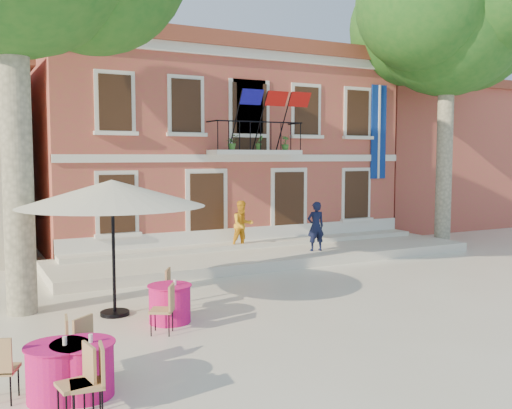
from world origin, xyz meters
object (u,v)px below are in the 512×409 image
Objects in this scene: cafe_table_1 at (170,302)px; cafe_table_2 at (83,367)px; pedestrian_orange at (242,225)px; patio_umbrella at (112,194)px; plane_tree_east at (448,18)px; pedestrian_navy at (316,226)px; cafe_table_0 at (57,369)px.

cafe_table_2 is (-2.25, -2.86, 0.00)m from cafe_table_1.
patio_umbrella is at bearing -139.13° from pedestrian_orange.
plane_tree_east is at bearing 27.80° from cafe_table_2.
cafe_table_1 is at bearing 43.18° from pedestrian_navy.
cafe_table_0 and cafe_table_1 have the same top height.
cafe_table_0 is (-15.16, -7.76, -8.02)m from plane_tree_east.
plane_tree_east reaches higher than patio_umbrella.
cafe_table_0 is at bearing -130.44° from pedestrian_orange.
cafe_table_0 is 0.95× the size of cafe_table_2.
pedestrian_orange is 0.82× the size of cafe_table_2.
cafe_table_2 is (-6.81, -8.80, -0.68)m from pedestrian_orange.
pedestrian_navy is 0.86× the size of cafe_table_0.
patio_umbrella reaches higher than cafe_table_1.
pedestrian_orange is 0.86× the size of cafe_table_1.
cafe_table_2 is at bearing -128.90° from pedestrian_orange.
patio_umbrella is 2.42× the size of pedestrian_navy.
plane_tree_east is 15.72m from cafe_table_1.
cafe_table_0 is 0.35m from cafe_table_2.
pedestrian_orange reaches higher than cafe_table_2.
patio_umbrella reaches higher than pedestrian_navy.
pedestrian_orange is (-1.94, 1.45, -0.00)m from pedestrian_navy.
pedestrian_orange is 7.52m from cafe_table_1.
plane_tree_east is 7.13× the size of pedestrian_orange.
pedestrian_navy is (-6.07, -0.47, -7.35)m from plane_tree_east.
pedestrian_navy is 11.67m from cafe_table_0.
patio_umbrella is 7.46m from pedestrian_orange.
plane_tree_east is 18.58m from cafe_table_2.
plane_tree_east reaches higher than cafe_table_2.
plane_tree_east is 18.82m from cafe_table_0.
cafe_table_2 is (-1.38, -3.90, -2.17)m from patio_umbrella.
cafe_table_2 is at bearing -9.52° from cafe_table_0.
cafe_table_2 is (-14.82, -7.81, -8.03)m from plane_tree_east.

